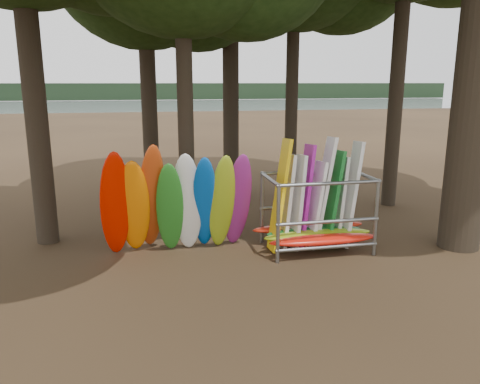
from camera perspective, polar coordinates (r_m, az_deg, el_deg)
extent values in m
plane|color=#47331E|center=(11.54, 5.23, -8.28)|extent=(120.00, 120.00, 0.00)
plane|color=gray|center=(70.44, -9.51, 9.63)|extent=(160.00, 160.00, 0.00)
cube|color=black|center=(120.30, -10.73, 11.96)|extent=(160.00, 4.00, 4.00)
cylinder|color=black|center=(13.22, -24.51, 18.00)|extent=(0.57, 0.57, 11.16)
cylinder|color=black|center=(16.50, -11.24, 15.48)|extent=(0.53, 0.53, 9.88)
cylinder|color=black|center=(18.08, -1.18, 22.30)|extent=(0.60, 0.60, 14.14)
cylinder|color=black|center=(17.57, 6.48, 17.61)|extent=(0.46, 0.46, 11.18)
cylinder|color=black|center=(12.79, -6.86, 16.60)|extent=(0.43, 0.43, 9.99)
cylinder|color=black|center=(17.01, 19.15, 19.72)|extent=(0.49, 0.49, 12.69)
ellipsoid|color=red|center=(11.52, -14.96, -1.58)|extent=(0.87, 1.33, 2.82)
ellipsoid|color=orange|center=(11.67, -12.79, -1.87)|extent=(0.79, 1.37, 2.62)
ellipsoid|color=#C34113|center=(11.72, -10.73, -0.79)|extent=(0.83, 1.70, 2.99)
ellipsoid|color=#247320|center=(11.61, -8.54, -2.00)|extent=(0.73, 1.13, 2.49)
ellipsoid|color=silver|center=(11.66, -6.46, -1.36)|extent=(0.86, 1.08, 2.67)
ellipsoid|color=#0751B8|center=(11.69, -4.35, -1.43)|extent=(0.74, 1.48, 2.66)
ellipsoid|color=#8EA81B|center=(11.69, -2.22, -1.35)|extent=(0.72, 1.24, 2.65)
ellipsoid|color=#842173|center=(11.89, -0.28, -1.11)|extent=(0.78, 1.20, 2.64)
ellipsoid|color=red|center=(11.83, 10.17, -5.73)|extent=(2.81, 0.55, 0.24)
ellipsoid|color=#92AC17|center=(12.17, 9.49, -5.16)|extent=(2.89, 0.55, 0.24)
ellipsoid|color=#166322|center=(12.40, 9.05, -4.79)|extent=(2.59, 0.55, 0.24)
ellipsoid|color=red|center=(12.78, 8.37, -4.23)|extent=(3.13, 0.55, 0.24)
cube|color=yellow|center=(11.85, 4.86, -0.42)|extent=(0.54, 0.80, 2.89)
cube|color=white|center=(12.08, 5.76, -1.24)|extent=(0.39, 0.76, 2.47)
cube|color=white|center=(12.04, 7.02, -1.33)|extent=(0.35, 0.78, 2.47)
cube|color=#AB1CA1|center=(12.24, 7.85, -0.52)|extent=(0.44, 0.80, 2.70)
cube|color=white|center=(12.23, 9.13, -1.58)|extent=(0.50, 0.78, 2.28)
cube|color=white|center=(12.34, 10.03, 0.00)|extent=(0.62, 0.78, 2.89)
cube|color=#197229|center=(12.38, 11.21, -0.85)|extent=(0.51, 0.77, 2.55)
cube|color=silver|center=(12.60, 11.97, -1.09)|extent=(0.36, 0.76, 2.37)
cube|color=silver|center=(12.48, 13.37, -0.31)|extent=(0.52, 0.77, 2.78)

